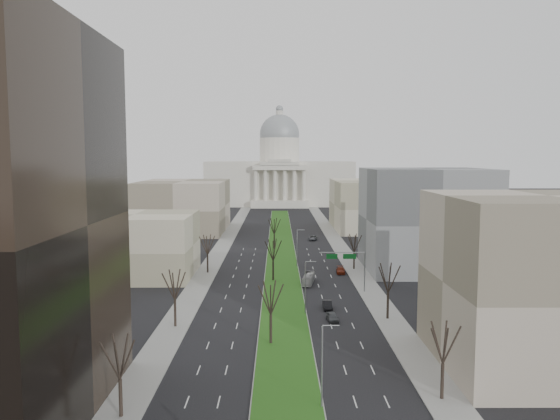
{
  "coord_description": "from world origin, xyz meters",
  "views": [
    {
      "loc": [
        -1.0,
        -36.02,
        26.9
      ],
      "look_at": [
        -0.36,
        115.8,
        11.89
      ],
      "focal_mm": 35.0,
      "sensor_mm": 36.0,
      "label": 1
    }
  ],
  "objects_px": {
    "car_red": "(341,270)",
    "car_grey_far": "(313,238)",
    "car_black": "(327,305)",
    "box_van": "(308,279)",
    "car_grey_near": "(332,317)"
  },
  "relations": [
    {
      "from": "car_grey_far",
      "to": "box_van",
      "type": "distance_m",
      "value": 60.44
    },
    {
      "from": "car_black",
      "to": "car_red",
      "type": "bearing_deg",
      "value": 79.29
    },
    {
      "from": "car_grey_near",
      "to": "car_red",
      "type": "distance_m",
      "value": 36.99
    },
    {
      "from": "car_black",
      "to": "box_van",
      "type": "relative_size",
      "value": 0.55
    },
    {
      "from": "car_black",
      "to": "car_red",
      "type": "relative_size",
      "value": 0.9
    },
    {
      "from": "car_grey_near",
      "to": "car_grey_far",
      "type": "relative_size",
      "value": 0.81
    },
    {
      "from": "car_grey_near",
      "to": "car_red",
      "type": "relative_size",
      "value": 0.86
    },
    {
      "from": "car_red",
      "to": "car_black",
      "type": "bearing_deg",
      "value": -97.11
    },
    {
      "from": "car_black",
      "to": "car_red",
      "type": "height_order",
      "value": "car_black"
    },
    {
      "from": "car_grey_near",
      "to": "box_van",
      "type": "relative_size",
      "value": 0.52
    },
    {
      "from": "car_grey_far",
      "to": "box_van",
      "type": "relative_size",
      "value": 0.65
    },
    {
      "from": "car_red",
      "to": "box_van",
      "type": "bearing_deg",
      "value": -123.65
    },
    {
      "from": "car_grey_far",
      "to": "car_black",
      "type": "bearing_deg",
      "value": -82.97
    },
    {
      "from": "car_grey_near",
      "to": "car_black",
      "type": "relative_size",
      "value": 0.95
    },
    {
      "from": "car_red",
      "to": "car_grey_far",
      "type": "xyz_separation_m",
      "value": [
        -3.2,
        49.85,
        0.02
      ]
    }
  ]
}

